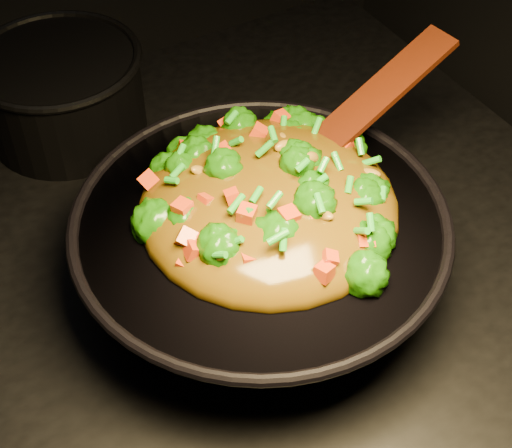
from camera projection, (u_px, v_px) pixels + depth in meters
stovetop at (183, 432)px, 1.36m from camera, size 1.20×0.90×0.90m
wok at (260, 255)px, 0.96m from camera, size 0.56×0.56×0.12m
stir_fry at (269, 178)px, 0.89m from camera, size 0.32×0.32×0.11m
spatula at (355, 116)px, 0.97m from camera, size 0.30×0.08×0.13m
back_pot at (63, 94)px, 1.18m from camera, size 0.25×0.25×0.14m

